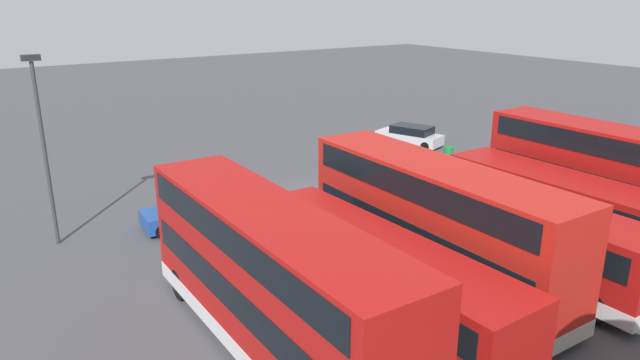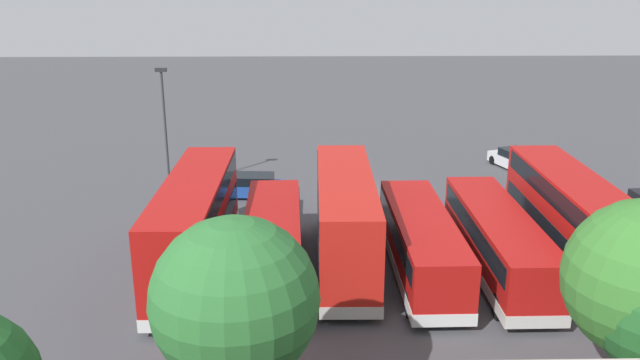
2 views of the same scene
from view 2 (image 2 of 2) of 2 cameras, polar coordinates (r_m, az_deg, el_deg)
The scene contains 12 objects.
ground_plane at distance 41.76m, azimuth 3.78°, elevation -1.13°, with size 140.00×140.00×0.00m, color #47474C.
bus_double_decker_near_end at distance 33.09m, azimuth 20.85°, elevation -3.03°, with size 2.61×10.72×4.55m.
bus_single_deck_second at distance 31.46m, azimuth 15.42°, elevation -5.17°, with size 2.68×11.45×2.95m.
bus_single_deck_third at distance 30.46m, azimuth 8.93°, elevation -5.50°, with size 2.74×10.68×2.95m.
bus_double_decker_fourth at distance 30.66m, azimuth 2.24°, elevation -3.45°, with size 2.72×11.40×4.55m.
bus_single_deck_fifth at distance 30.06m, azimuth -4.21°, elevation -5.64°, with size 2.85×11.06×2.95m.
bus_double_decker_sixth at distance 30.56m, azimuth -10.96°, elevation -3.85°, with size 2.70×12.04×4.55m.
car_hatchback_silver at distance 41.02m, azimuth -6.04°, elevation -0.52°, with size 4.13×2.08×1.43m.
car_small_green at distance 48.48m, azimuth 16.98°, elevation 1.69°, with size 3.23×4.91×1.43m.
lamp_post_tall at distance 41.97m, azimuth -13.53°, elevation 5.12°, with size 0.70×0.30×7.97m.
waste_bin_yellow at distance 44.23m, azimuth 17.70°, elevation -0.23°, with size 0.60×0.60×0.95m, color #197F33.
tree_leftmost at distance 18.78m, azimuth -7.51°, elevation -10.46°, with size 4.87×4.87×7.19m.
Camera 2 is at (3.53, 39.31, 13.63)m, focal length 36.31 mm.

